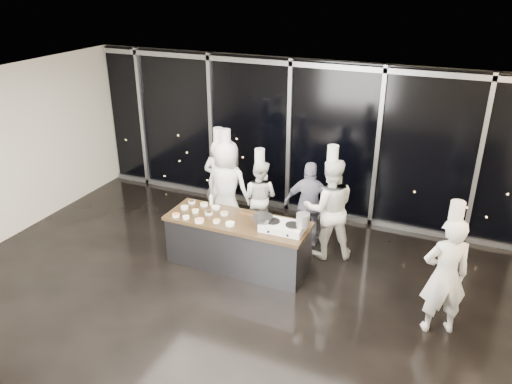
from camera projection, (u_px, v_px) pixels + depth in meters
ground at (214, 293)px, 8.01m from camera, size 9.00×9.00×0.00m
room_shell at (220, 164)px, 7.03m from camera, size 9.02×7.02×3.21m
window_wall at (290, 138)px, 10.23m from camera, size 8.90×0.11×3.20m
demo_counter at (238, 243)px, 8.58m from camera, size 2.46×0.86×0.90m
stove at (283, 227)px, 8.04m from camera, size 0.70×0.46×0.14m
frying_pan at (262, 218)px, 8.10m from camera, size 0.58×0.34×0.06m
stock_pot at (303, 220)px, 7.85m from camera, size 0.21×0.21×0.21m
prep_bowls at (204, 213)px, 8.57m from camera, size 1.15×0.73×0.05m
squeeze_bottle at (211, 199)px, 8.88m from camera, size 0.06×0.06×0.23m
chef_far_left at (220, 182)px, 9.85m from camera, size 0.67×0.45×2.02m
chef_left at (227, 187)px, 9.59m from camera, size 0.92×0.62×2.08m
chef_center at (260, 197)px, 9.58m from camera, size 0.75×0.60×1.73m
guest at (310, 204)px, 9.13m from camera, size 1.02×0.58×1.64m
chef_right at (329, 208)px, 8.72m from camera, size 1.11×1.01×2.09m
chef_side at (445, 275)px, 6.85m from camera, size 0.78×0.66×2.03m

